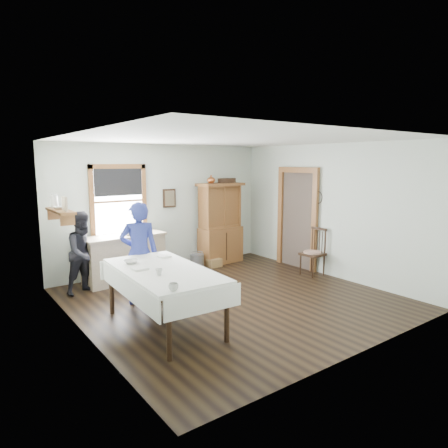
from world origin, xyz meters
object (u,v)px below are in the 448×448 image
at_px(work_counter, 124,258).
at_px(spindle_chair, 313,252).
at_px(dining_table, 164,298).
at_px(wicker_basket, 214,263).
at_px(china_hutch, 220,223).
at_px(pail, 197,261).
at_px(woman_blue, 139,257).
at_px(figure_dark, 85,256).

distance_m(work_counter, spindle_chair, 3.82).
bearing_deg(dining_table, wicker_basket, 42.94).
height_order(china_hutch, pail, china_hutch).
bearing_deg(wicker_basket, dining_table, -137.06).
distance_m(work_counter, pail, 1.67).
height_order(woman_blue, figure_dark, woman_blue).
height_order(work_counter, woman_blue, woman_blue).
bearing_deg(china_hutch, pail, -171.24).
relative_size(wicker_basket, woman_blue, 0.20).
height_order(pail, woman_blue, woman_blue).
bearing_deg(woman_blue, wicker_basket, -133.82).
relative_size(dining_table, pail, 6.51).
bearing_deg(wicker_basket, china_hutch, 35.40).
relative_size(woman_blue, figure_dark, 1.15).
height_order(work_counter, dining_table, work_counter).
distance_m(pail, figure_dark, 2.55).
xyz_separation_m(work_counter, wicker_basket, (2.03, -0.18, -0.37)).
height_order(spindle_chair, woman_blue, woman_blue).
bearing_deg(spindle_chair, china_hutch, 110.43).
distance_m(work_counter, wicker_basket, 2.07).
xyz_separation_m(spindle_chair, pail, (-1.66, 1.84, -0.33)).
distance_m(china_hutch, dining_table, 3.82).
relative_size(pail, figure_dark, 0.24).
bearing_deg(work_counter, pail, -7.51).
height_order(china_hutch, wicker_basket, china_hutch).
distance_m(dining_table, figure_dark, 2.23).
bearing_deg(figure_dark, work_counter, 2.24).
relative_size(china_hutch, wicker_basket, 5.98).
bearing_deg(pail, woman_blue, -146.65).
xyz_separation_m(china_hutch, figure_dark, (-3.24, -0.36, -0.24)).
height_order(work_counter, figure_dark, figure_dark).
bearing_deg(woman_blue, china_hutch, -132.58).
xyz_separation_m(pail, wicker_basket, (0.39, -0.09, -0.07)).
relative_size(work_counter, pail, 4.96).
height_order(dining_table, woman_blue, woman_blue).
relative_size(work_counter, spindle_chair, 1.63).
height_order(work_counter, pail, work_counter).
height_order(china_hutch, woman_blue, china_hutch).
distance_m(work_counter, figure_dark, 0.92).
relative_size(china_hutch, woman_blue, 1.18).
xyz_separation_m(wicker_basket, woman_blue, (-2.31, -1.17, 0.70)).
xyz_separation_m(dining_table, wicker_basket, (2.45, 2.28, -0.33)).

